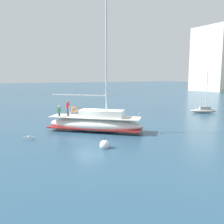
# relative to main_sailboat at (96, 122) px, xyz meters

# --- Properties ---
(ground_plane) EXTENTS (400.00, 400.00, 0.00)m
(ground_plane) POSITION_rel_main_sailboat_xyz_m (-0.04, -0.76, -0.91)
(ground_plane) COLOR #284C66
(main_sailboat) EXTENTS (8.48, 8.49, 13.39)m
(main_sailboat) POSITION_rel_main_sailboat_xyz_m (0.00, 0.00, 0.00)
(main_sailboat) COLOR white
(main_sailboat) RESTS_ON ground
(moored_sloop_near) EXTENTS (2.93, 3.75, 6.25)m
(moored_sloop_near) POSITION_rel_main_sailboat_xyz_m (-2.44, 19.66, -0.45)
(moored_sloop_near) COLOR #B7B2A8
(moored_sloop_near) RESTS_ON ground
(seagull) EXTENTS (0.53, 1.01, 0.17)m
(seagull) POSITION_rel_main_sailboat_xyz_m (-0.04, -6.52, -0.64)
(seagull) COLOR silver
(seagull) RESTS_ON ground
(mooring_buoy) EXTENTS (0.79, 0.79, 0.99)m
(mooring_buoy) POSITION_rel_main_sailboat_xyz_m (5.48, -2.09, -0.68)
(mooring_buoy) COLOR silver
(mooring_buoy) RESTS_ON ground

